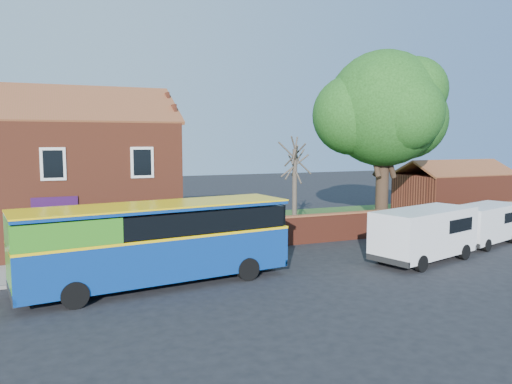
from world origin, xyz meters
name	(u,v)px	position (x,y,z in m)	size (l,w,h in m)	color
ground	(259,291)	(0.00, 0.00, 0.00)	(120.00, 120.00, 0.00)	black
pavement	(58,271)	(-7.00, 5.75, 0.06)	(18.00, 3.50, 0.12)	gray
kerb	(59,282)	(-7.00, 4.00, 0.07)	(18.00, 0.15, 0.14)	slate
grass_strip	(356,219)	(13.00, 13.00, 0.02)	(26.00, 12.00, 0.04)	#426B28
shop_building	(53,183)	(-7.02, 11.50, 3.41)	(12.30, 8.13, 10.50)	brown
boundary_wall	(412,221)	(13.00, 7.00, 0.81)	(22.00, 0.38, 1.60)	maroon
outbuilding	(453,192)	(22.00, 13.00, 1.61)	(8.20, 5.06, 4.17)	maroon
bus	(149,240)	(-3.72, 2.21, 1.82)	(10.81, 4.07, 3.21)	navy
van_near	(424,232)	(8.98, 1.34, 1.38)	(6.00, 3.70, 2.46)	white
van_far	(484,223)	(14.58, 3.07, 1.21)	(5.29, 3.38, 2.16)	white
large_tree	(383,113)	(12.83, 9.88, 7.43)	(9.30, 7.36, 11.35)	black
bare_tree	(295,186)	(6.67, 10.23, 2.87)	(2.10, 2.50, 5.60)	#4C4238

